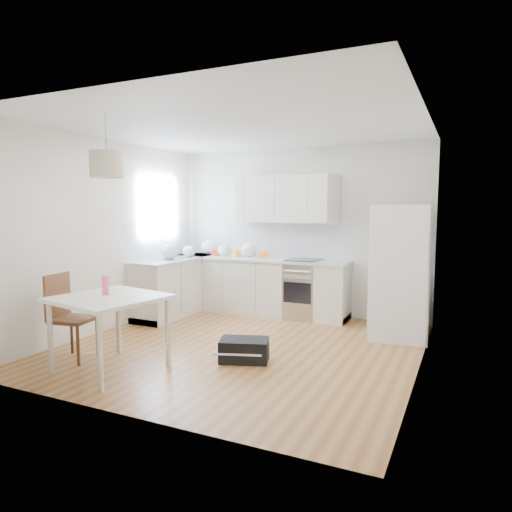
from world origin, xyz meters
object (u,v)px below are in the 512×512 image
(gym_bag, at_px, (244,350))
(refrigerator, at_px, (402,271))
(dining_chair, at_px, (74,317))
(dining_table, at_px, (109,305))

(gym_bag, bearing_deg, refrigerator, 32.11)
(refrigerator, distance_m, dining_chair, 4.17)
(dining_table, bearing_deg, gym_bag, 47.48)
(refrigerator, xyz_separation_m, dining_chair, (-3.25, -2.58, -0.39))
(gym_bag, bearing_deg, dining_table, -162.06)
(refrigerator, height_order, gym_bag, refrigerator)
(refrigerator, distance_m, gym_bag, 2.44)
(refrigerator, bearing_deg, dining_chair, -146.27)
(refrigerator, relative_size, gym_bag, 3.27)
(refrigerator, bearing_deg, gym_bag, -133.84)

